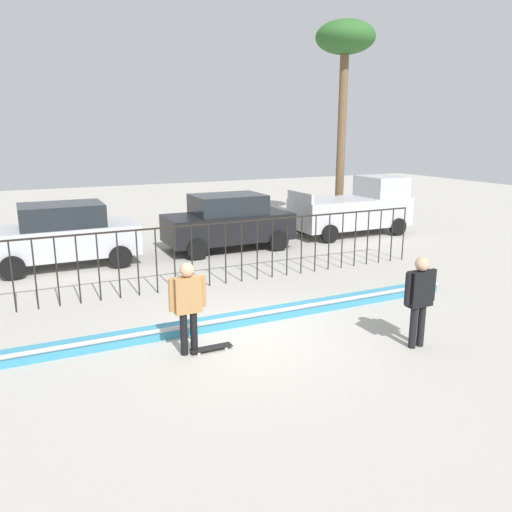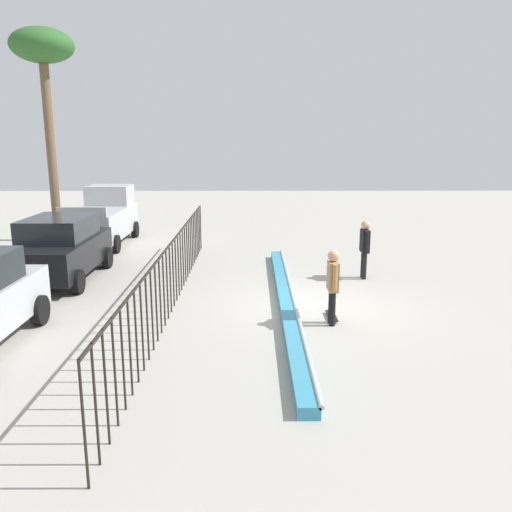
{
  "view_description": "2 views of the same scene",
  "coord_description": "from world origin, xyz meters",
  "px_view_note": "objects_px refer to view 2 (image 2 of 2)",
  "views": [
    {
      "loc": [
        -3.96,
        -8.61,
        4.0
      ],
      "look_at": [
        0.97,
        1.7,
        1.16
      ],
      "focal_mm": 35.49,
      "sensor_mm": 36.0,
      "label": 1
    },
    {
      "loc": [
        -12.47,
        1.51,
        4.13
      ],
      "look_at": [
        1.08,
        1.41,
        1.05
      ],
      "focal_mm": 36.14,
      "sensor_mm": 36.0,
      "label": 2
    }
  ],
  "objects_px": {
    "skateboarder": "(333,280)",
    "palm_tree_tall": "(43,57)",
    "parked_car_black": "(60,248)",
    "camera_operator": "(365,244)",
    "skateboard": "(332,316)",
    "pickup_truck": "(103,218)"
  },
  "relations": [
    {
      "from": "parked_car_black",
      "to": "skateboard",
      "type": "bearing_deg",
      "value": -112.66
    },
    {
      "from": "parked_car_black",
      "to": "camera_operator",
      "type": "bearing_deg",
      "value": -87.34
    },
    {
      "from": "skateboard",
      "to": "palm_tree_tall",
      "type": "distance_m",
      "value": 15.68
    },
    {
      "from": "pickup_truck",
      "to": "palm_tree_tall",
      "type": "xyz_separation_m",
      "value": [
        0.67,
        2.1,
        6.21
      ]
    },
    {
      "from": "parked_car_black",
      "to": "palm_tree_tall",
      "type": "height_order",
      "value": "palm_tree_tall"
    },
    {
      "from": "skateboarder",
      "to": "parked_car_black",
      "type": "xyz_separation_m",
      "value": [
        3.9,
        7.52,
        -0.07
      ]
    },
    {
      "from": "skateboarder",
      "to": "parked_car_black",
      "type": "distance_m",
      "value": 8.47
    },
    {
      "from": "skateboarder",
      "to": "pickup_truck",
      "type": "bearing_deg",
      "value": 71.45
    },
    {
      "from": "parked_car_black",
      "to": "palm_tree_tall",
      "type": "relative_size",
      "value": 0.52
    },
    {
      "from": "skateboarder",
      "to": "skateboard",
      "type": "distance_m",
      "value": 1.06
    },
    {
      "from": "skateboarder",
      "to": "palm_tree_tall",
      "type": "relative_size",
      "value": 0.21
    },
    {
      "from": "skateboarder",
      "to": "skateboard",
      "type": "bearing_deg",
      "value": 22.81
    },
    {
      "from": "pickup_truck",
      "to": "skateboarder",
      "type": "bearing_deg",
      "value": -141.57
    },
    {
      "from": "camera_operator",
      "to": "palm_tree_tall",
      "type": "xyz_separation_m",
      "value": [
        6.13,
        11.5,
        6.19
      ]
    },
    {
      "from": "skateboard",
      "to": "palm_tree_tall",
      "type": "xyz_separation_m",
      "value": [
        9.72,
        9.99,
        7.19
      ]
    },
    {
      "from": "skateboard",
      "to": "pickup_truck",
      "type": "height_order",
      "value": "pickup_truck"
    },
    {
      "from": "palm_tree_tall",
      "to": "parked_car_black",
      "type": "bearing_deg",
      "value": -158.87
    },
    {
      "from": "skateboarder",
      "to": "camera_operator",
      "type": "height_order",
      "value": "camera_operator"
    },
    {
      "from": "skateboard",
      "to": "camera_operator",
      "type": "bearing_deg",
      "value": -33.32
    },
    {
      "from": "skateboard",
      "to": "parked_car_black",
      "type": "distance_m",
      "value": 8.4
    },
    {
      "from": "parked_car_black",
      "to": "pickup_truck",
      "type": "distance_m",
      "value": 5.57
    },
    {
      "from": "skateboard",
      "to": "parked_car_black",
      "type": "bearing_deg",
      "value": 54.7
    }
  ]
}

